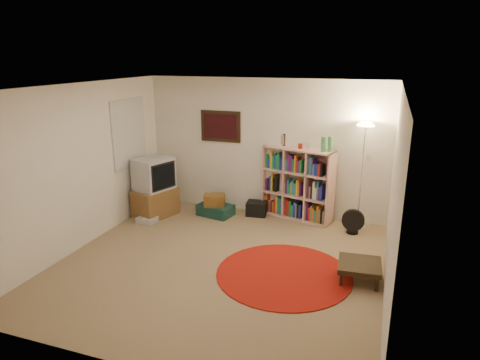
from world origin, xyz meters
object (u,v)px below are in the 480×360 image
object	(u,v)px
side_table	(360,266)
tv_stand	(155,189)
bookshelf	(297,184)
floor_lamp	(365,140)
floor_fan	(353,222)
suitcase	(216,210)

from	to	relation	value
side_table	tv_stand	bearing A→B (deg)	162.12
bookshelf	tv_stand	distance (m)	2.60
floor_lamp	tv_stand	xyz separation A→B (m)	(-3.60, -0.66, -1.01)
floor_fan	side_table	distance (m)	1.58
tv_stand	floor_fan	bearing A→B (deg)	24.37
floor_fan	tv_stand	bearing A→B (deg)	-176.91
floor_lamp	tv_stand	world-z (taller)	floor_lamp
suitcase	bookshelf	bearing A→B (deg)	27.15
suitcase	side_table	xyz separation A→B (m)	(2.72, -1.60, 0.11)
tv_stand	side_table	world-z (taller)	tv_stand
bookshelf	floor_lamp	xyz separation A→B (m)	(1.12, -0.12, 0.90)
bookshelf	floor_lamp	size ratio (longest dim) A/B	0.85
bookshelf	floor_fan	size ratio (longest dim) A/B	3.67
floor_lamp	floor_fan	size ratio (longest dim) A/B	4.34
bookshelf	tv_stand	xyz separation A→B (m)	(-2.48, -0.78, -0.10)
bookshelf	side_table	bearing A→B (deg)	-41.88
floor_fan	suitcase	size ratio (longest dim) A/B	0.61
bookshelf	suitcase	size ratio (longest dim) A/B	2.24
floor_fan	suitcase	distance (m)	2.50
bookshelf	floor_lamp	bearing A→B (deg)	9.40
floor_fan	suitcase	xyz separation A→B (m)	(-2.50, 0.04, -0.11)
floor_fan	side_table	xyz separation A→B (m)	(0.22, -1.56, -0.00)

